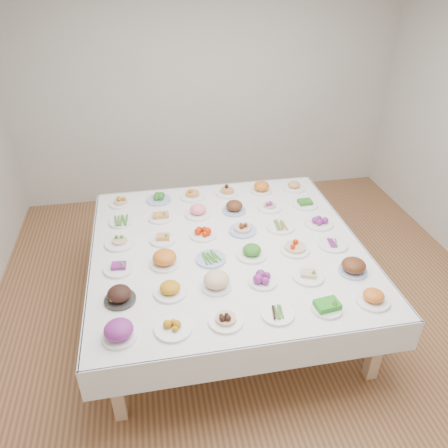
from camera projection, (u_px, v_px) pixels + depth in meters
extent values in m
plane|color=#95663E|center=(249.00, 308.00, 4.28)|extent=(5.00, 5.00, 0.00)
cube|color=beige|center=(207.00, 94.00, 5.61)|extent=(5.00, 0.02, 2.80)
cube|color=white|center=(227.00, 248.00, 3.90)|extent=(2.36, 2.36, 0.06)
cube|color=white|center=(207.00, 196.00, 4.94)|extent=(2.38, 0.02, 0.28)
cube|color=white|center=(260.00, 360.00, 2.97)|extent=(2.38, 0.02, 0.28)
cube|color=white|center=(349.00, 244.00, 4.14)|extent=(0.01, 2.38, 0.28)
cube|color=white|center=(93.00, 273.00, 3.77)|extent=(0.02, 2.38, 0.28)
cube|color=#DAB98C|center=(116.00, 386.00, 3.11)|extent=(0.09, 0.09, 0.69)
cube|color=#DAB98C|center=(377.00, 346.00, 3.42)|extent=(0.09, 0.09, 0.69)
cube|color=#DAB98C|center=(120.00, 234.00, 4.77)|extent=(0.09, 0.09, 0.69)
cube|color=#DAB98C|center=(295.00, 216.00, 5.09)|extent=(0.09, 0.09, 0.69)
cylinder|color=white|center=(120.00, 337.00, 2.95)|extent=(0.24, 0.24, 0.02)
cylinder|color=white|center=(173.00, 329.00, 3.01)|extent=(0.26, 0.26, 0.02)
cylinder|color=white|center=(226.00, 321.00, 3.07)|extent=(0.24, 0.24, 0.02)
cylinder|color=white|center=(277.00, 314.00, 3.13)|extent=(0.24, 0.24, 0.02)
cylinder|color=white|center=(327.00, 308.00, 3.18)|extent=(0.23, 0.23, 0.02)
cylinder|color=white|center=(372.00, 301.00, 3.25)|extent=(0.25, 0.25, 0.02)
cylinder|color=#2E2B29|center=(120.00, 300.00, 3.26)|extent=(0.23, 0.23, 0.02)
cylinder|color=white|center=(170.00, 292.00, 3.33)|extent=(0.25, 0.25, 0.02)
cylinder|color=white|center=(216.00, 287.00, 3.39)|extent=(0.23, 0.23, 0.02)
cylinder|color=white|center=(263.00, 282.00, 3.44)|extent=(0.23, 0.23, 0.02)
cylinder|color=white|center=(308.00, 276.00, 3.50)|extent=(0.25, 0.25, 0.02)
cylinder|color=#4C66B2|center=(353.00, 271.00, 3.55)|extent=(0.23, 0.23, 0.02)
cylinder|color=white|center=(119.00, 269.00, 3.58)|extent=(0.25, 0.25, 0.02)
cylinder|color=white|center=(165.00, 264.00, 3.64)|extent=(0.25, 0.25, 0.02)
cylinder|color=#4C66B2|center=(211.00, 259.00, 3.69)|extent=(0.25, 0.25, 0.02)
cylinder|color=white|center=(252.00, 255.00, 3.74)|extent=(0.26, 0.26, 0.02)
cylinder|color=white|center=(295.00, 250.00, 3.81)|extent=(0.26, 0.26, 0.02)
cylinder|color=white|center=(333.00, 245.00, 3.87)|extent=(0.26, 0.26, 0.02)
cylinder|color=white|center=(120.00, 243.00, 3.89)|extent=(0.27, 0.27, 0.02)
cylinder|color=white|center=(163.00, 240.00, 3.94)|extent=(0.24, 0.24, 0.02)
cylinder|color=white|center=(203.00, 235.00, 4.01)|extent=(0.25, 0.25, 0.02)
cylinder|color=#4C66B2|center=(243.00, 231.00, 4.06)|extent=(0.25, 0.25, 0.02)
cylinder|color=white|center=(280.00, 227.00, 4.12)|extent=(0.26, 0.26, 0.02)
cylinder|color=white|center=(319.00, 224.00, 4.17)|extent=(0.27, 0.27, 0.02)
cylinder|color=white|center=(122.00, 222.00, 4.19)|extent=(0.23, 0.23, 0.02)
cylinder|color=white|center=(161.00, 218.00, 4.25)|extent=(0.23, 0.23, 0.02)
cylinder|color=white|center=(198.00, 214.00, 4.32)|extent=(0.26, 0.26, 0.02)
cylinder|color=#4C66B2|center=(234.00, 211.00, 4.37)|extent=(0.23, 0.23, 0.02)
cylinder|color=white|center=(270.00, 208.00, 4.43)|extent=(0.25, 0.25, 0.02)
cylinder|color=white|center=(305.00, 205.00, 4.48)|extent=(0.25, 0.25, 0.02)
cylinder|color=white|center=(121.00, 204.00, 4.49)|extent=(0.23, 0.23, 0.02)
cylinder|color=#4C66B2|center=(159.00, 200.00, 4.56)|extent=(0.25, 0.25, 0.02)
cylinder|color=white|center=(193.00, 197.00, 4.62)|extent=(0.26, 0.26, 0.02)
cylinder|color=white|center=(227.00, 194.00, 4.68)|extent=(0.24, 0.24, 0.02)
cylinder|color=white|center=(261.00, 191.00, 4.73)|extent=(0.23, 0.23, 0.02)
cylinder|color=white|center=(294.00, 188.00, 4.79)|extent=(0.24, 0.24, 0.02)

